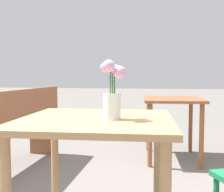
{
  "coord_description": "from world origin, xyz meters",
  "views": [
    {
      "loc": [
        0.33,
        -1.46,
        0.98
      ],
      "look_at": [
        0.09,
        -0.03,
        0.88
      ],
      "focal_mm": 45.0,
      "sensor_mm": 36.0,
      "label": 1
    }
  ],
  "objects": [
    {
      "name": "table_back",
      "position": [
        0.49,
        1.88,
        0.59
      ],
      "size": [
        0.71,
        0.82,
        0.72
      ],
      "color": "brown",
      "rests_on": "ground_plane"
    },
    {
      "name": "flower_vase",
      "position": [
        0.1,
        -0.03,
        0.88
      ],
      "size": [
        0.13,
        0.15,
        0.31
      ],
      "color": "silver",
      "rests_on": "table_front"
    },
    {
      "name": "table_front",
      "position": [
        0.0,
        0.0,
        0.64
      ],
      "size": [
        0.85,
        0.84,
        0.75
      ],
      "color": "tan",
      "rests_on": "ground_plane"
    },
    {
      "name": "bench_near",
      "position": [
        -1.05,
        1.15,
        0.45
      ],
      "size": [
        0.38,
        1.49,
        0.85
      ],
      "color": "brown",
      "rests_on": "ground_plane"
    }
  ]
}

